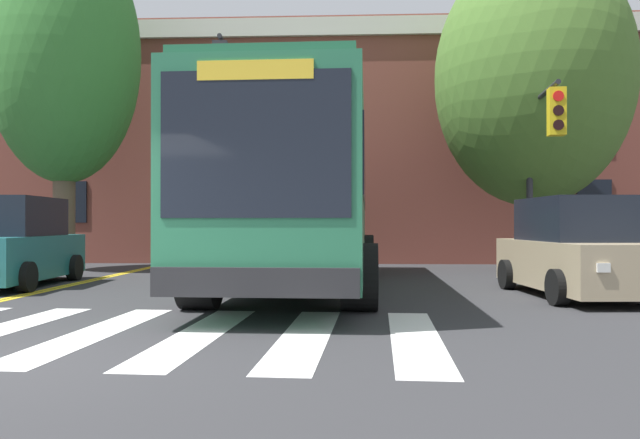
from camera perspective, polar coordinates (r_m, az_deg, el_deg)
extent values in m
cube|color=white|center=(8.21, -19.82, -9.68)|extent=(0.75, 4.02, 0.01)
cube|color=white|center=(7.75, -11.01, -10.25)|extent=(0.75, 4.02, 0.01)
cube|color=white|center=(7.50, -1.33, -10.59)|extent=(0.75, 4.02, 0.01)
cube|color=white|center=(7.46, 8.73, -10.64)|extent=(0.75, 4.02, 0.01)
cube|color=gold|center=(22.41, -13.17, -3.77)|extent=(0.12, 36.00, 0.01)
cube|color=gold|center=(22.36, -12.78, -3.78)|extent=(0.12, 36.00, 0.01)
cube|color=#28704C|center=(13.02, -1.67, 2.30)|extent=(2.88, 10.99, 3.00)
cube|color=black|center=(12.97, 4.10, 3.64)|extent=(0.29, 10.05, 1.08)
cube|color=black|center=(13.24, -7.32, 3.56)|extent=(0.29, 10.05, 1.08)
cube|color=black|center=(7.65, -5.96, 6.89)|extent=(2.34, 0.09, 1.80)
cube|color=yellow|center=(7.81, -5.96, 13.45)|extent=(1.43, 0.07, 0.24)
cube|color=#232326|center=(7.59, -6.01, -5.75)|extent=(2.55, 0.17, 0.36)
cube|color=#246444|center=(13.19, -1.67, 9.17)|extent=(2.72, 10.55, 0.16)
cylinder|color=black|center=(9.59, 3.64, -5.26)|extent=(0.59, 1.05, 1.03)
cylinder|color=black|center=(9.93, -10.90, -5.09)|extent=(0.59, 1.05, 1.03)
cylinder|color=black|center=(15.42, 3.88, -3.41)|extent=(0.59, 1.05, 1.03)
cylinder|color=black|center=(15.64, -5.28, -3.37)|extent=(0.59, 1.05, 1.03)
cylinder|color=black|center=(16.52, 3.91, -3.21)|extent=(0.59, 1.05, 1.03)
cylinder|color=black|center=(16.72, -4.65, -3.17)|extent=(0.59, 1.05, 1.03)
cube|color=#236B70|center=(14.88, -26.42, -3.09)|extent=(2.06, 4.28, 0.91)
cube|color=black|center=(14.90, -26.34, 0.25)|extent=(1.74, 2.40, 0.83)
cylinder|color=black|center=(13.36, -25.26, -4.78)|extent=(0.27, 0.62, 0.60)
cylinder|color=black|center=(15.76, -21.53, -4.11)|extent=(0.27, 0.62, 0.60)
cube|color=tan|center=(12.36, 22.40, -3.80)|extent=(1.96, 4.26, 0.85)
cube|color=black|center=(12.38, 22.32, 0.02)|extent=(1.67, 2.38, 0.80)
cube|color=white|center=(10.24, 24.50, -4.04)|extent=(0.20, 0.05, 0.14)
cylinder|color=black|center=(10.86, 20.93, -5.81)|extent=(0.26, 0.61, 0.60)
cylinder|color=black|center=(13.90, 23.56, -4.61)|extent=(0.26, 0.61, 0.60)
cylinder|color=black|center=(13.28, 16.74, -4.83)|extent=(0.26, 0.61, 0.60)
cube|color=navy|center=(22.78, 1.00, -2.26)|extent=(2.06, 4.29, 0.84)
cube|color=black|center=(22.81, 1.00, -0.30)|extent=(1.74, 2.41, 0.72)
cube|color=white|center=(20.72, 2.74, -2.22)|extent=(0.20, 0.06, 0.14)
cube|color=white|center=(20.66, -0.12, -2.22)|extent=(0.20, 0.06, 0.14)
cylinder|color=black|center=(21.58, 3.53, -3.12)|extent=(0.27, 0.62, 0.60)
cylinder|color=black|center=(21.48, -1.17, -3.13)|extent=(0.27, 0.62, 0.60)
cylinder|color=black|center=(24.14, 2.93, -2.83)|extent=(0.27, 0.62, 0.60)
cylinder|color=black|center=(24.05, -1.26, -2.84)|extent=(0.27, 0.62, 0.60)
cylinder|color=#28282D|center=(16.49, 18.62, 3.44)|extent=(0.16, 0.16, 4.85)
cylinder|color=#28282D|center=(15.41, 19.68, 10.67)|extent=(0.29, 2.73, 0.11)
cube|color=yellow|center=(14.14, 20.82, 9.20)|extent=(0.36, 0.30, 1.00)
cylinder|color=red|center=(14.05, 20.97, 10.50)|extent=(0.22, 0.04, 0.22)
cylinder|color=black|center=(13.99, 20.97, 9.30)|extent=(0.22, 0.04, 0.22)
cylinder|color=black|center=(13.95, 20.97, 8.08)|extent=(0.22, 0.04, 0.22)
cylinder|color=#28282D|center=(17.60, -7.79, 4.94)|extent=(0.16, 0.16, 5.92)
cylinder|color=#28282D|center=(16.50, -8.41, 14.70)|extent=(0.35, 3.20, 0.11)
cube|color=#28282D|center=(14.96, -9.11, 13.91)|extent=(0.36, 0.30, 1.00)
cylinder|color=red|center=(14.89, -9.18, 15.17)|extent=(0.22, 0.05, 0.22)
cylinder|color=black|center=(14.81, -9.19, 14.05)|extent=(0.22, 0.05, 0.22)
cylinder|color=black|center=(14.74, -9.19, 12.93)|extent=(0.22, 0.05, 0.22)
cylinder|color=brown|center=(18.00, 18.84, -0.88)|extent=(0.52, 0.52, 2.34)
ellipsoid|color=#4C752D|center=(18.44, 18.81, 12.19)|extent=(5.70, 6.06, 7.06)
cylinder|color=brown|center=(19.28, -22.36, 0.21)|extent=(0.61, 0.61, 3.04)
ellipsoid|color=#387A33|center=(19.88, -22.33, 13.78)|extent=(4.62, 4.36, 7.39)
cube|color=brown|center=(25.66, 1.06, 5.87)|extent=(43.31, 9.80, 8.25)
cube|color=beige|center=(21.54, 0.64, 17.24)|extent=(43.31, 0.16, 0.60)
cube|color=black|center=(22.63, -21.85, 1.50)|extent=(1.10, 0.06, 1.40)
cube|color=black|center=(20.59, 0.64, 1.66)|extent=(1.10, 0.06, 1.40)
cube|color=black|center=(22.04, 23.78, 1.55)|extent=(1.10, 0.06, 1.40)
cube|color=black|center=(22.82, -21.84, 7.31)|extent=(1.10, 0.06, 1.40)
cube|color=black|center=(20.80, 0.64, 8.03)|extent=(1.10, 0.06, 1.40)
cube|color=black|center=(22.24, 23.76, 7.51)|extent=(1.10, 0.06, 1.40)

